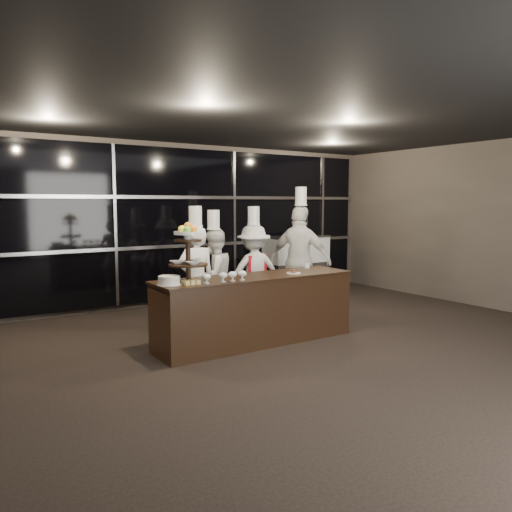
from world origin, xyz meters
TOP-DOWN VIEW (x-y plane):
  - room at (0.00, 0.00)m, footprint 10.00×10.00m
  - window_wall at (0.00, 4.94)m, footprint 8.60×0.10m
  - buffet_counter at (-0.25, 1.92)m, footprint 2.84×0.74m
  - display_stand at (-1.25, 1.92)m, footprint 0.48×0.48m
  - compotes at (-0.84, 1.70)m, footprint 0.62×0.11m
  - layer_cake at (-1.53, 1.87)m, footprint 0.30×0.30m
  - pastry_squares at (-1.30, 1.76)m, footprint 0.20×0.13m
  - small_plate at (0.31, 1.82)m, footprint 0.20×0.20m
  - chef_cup at (0.84, 2.17)m, footprint 0.08×0.08m
  - display_case at (2.30, 4.30)m, footprint 1.32×0.58m
  - chef_a at (-0.64, 2.95)m, footprint 0.61×0.44m
  - chef_b at (-0.19, 3.21)m, footprint 0.85×0.74m
  - chef_c at (0.52, 3.16)m, footprint 1.08×0.74m
  - chef_d at (1.29, 2.91)m, footprint 0.90×1.18m

SIDE VIEW (x-z plane):
  - buffet_counter at x=-0.25m, z-range 0.01..0.93m
  - display_case at x=2.30m, z-range 0.07..1.31m
  - chef_b at x=-0.19m, z-range -0.13..1.66m
  - chef_c at x=0.52m, z-range -0.14..1.70m
  - chef_a at x=-0.64m, z-range -0.12..1.74m
  - small_plate at x=0.31m, z-range 0.91..0.96m
  - chef_d at x=1.29m, z-range -0.14..2.02m
  - pastry_squares at x=-1.30m, z-range 0.92..0.97m
  - chef_cup at x=0.84m, z-range 0.92..0.99m
  - layer_cake at x=-1.53m, z-range 0.92..1.03m
  - compotes at x=-0.84m, z-range 0.94..1.06m
  - display_stand at x=-1.25m, z-range 0.97..1.71m
  - room at x=0.00m, z-range -3.50..6.50m
  - window_wall at x=0.00m, z-range 0.10..2.90m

